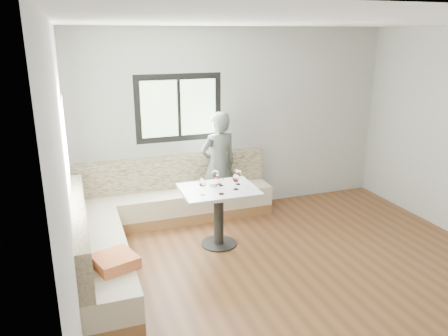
# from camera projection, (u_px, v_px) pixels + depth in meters

# --- Properties ---
(room) EXTENTS (5.01, 5.01, 2.81)m
(room) POSITION_uv_depth(u_px,v_px,m) (312.00, 162.00, 4.56)
(room) COLOR brown
(room) RESTS_ON ground
(banquette) EXTENTS (2.90, 2.80, 0.95)m
(banquette) POSITION_uv_depth(u_px,v_px,m) (147.00, 220.00, 5.79)
(banquette) COLOR #926138
(banquette) RESTS_ON ground
(table) EXTENTS (0.98, 0.77, 0.79)m
(table) POSITION_uv_depth(u_px,v_px,m) (219.00, 203.00, 5.66)
(table) COLOR black
(table) RESTS_ON ground
(person) EXTENTS (0.65, 0.48, 1.62)m
(person) POSITION_uv_depth(u_px,v_px,m) (218.00, 165.00, 6.52)
(person) COLOR #4F564F
(person) RESTS_ON ground
(olive_ramekin) EXTENTS (0.10, 0.10, 0.04)m
(olive_ramekin) POSITION_uv_depth(u_px,v_px,m) (212.00, 184.00, 5.70)
(olive_ramekin) COLOR white
(olive_ramekin) RESTS_ON table
(wine_glass_a) EXTENTS (0.09, 0.09, 0.21)m
(wine_glass_a) POSITION_uv_depth(u_px,v_px,m) (203.00, 183.00, 5.35)
(wine_glass_a) COLOR white
(wine_glass_a) RESTS_ON table
(wine_glass_b) EXTENTS (0.09, 0.09, 0.21)m
(wine_glass_b) POSITION_uv_depth(u_px,v_px,m) (221.00, 183.00, 5.36)
(wine_glass_b) COLOR white
(wine_glass_b) RESTS_ON table
(wine_glass_c) EXTENTS (0.09, 0.09, 0.21)m
(wine_glass_c) POSITION_uv_depth(u_px,v_px,m) (236.00, 179.00, 5.53)
(wine_glass_c) COLOR white
(wine_glass_c) RESTS_ON table
(wine_glass_d) EXTENTS (0.09, 0.09, 0.21)m
(wine_glass_d) POSITION_uv_depth(u_px,v_px,m) (215.00, 174.00, 5.70)
(wine_glass_d) COLOR white
(wine_glass_d) RESTS_ON table
(wine_glass_e) EXTENTS (0.09, 0.09, 0.21)m
(wine_glass_e) POSITION_uv_depth(u_px,v_px,m) (238.00, 174.00, 5.72)
(wine_glass_e) COLOR white
(wine_glass_e) RESTS_ON table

